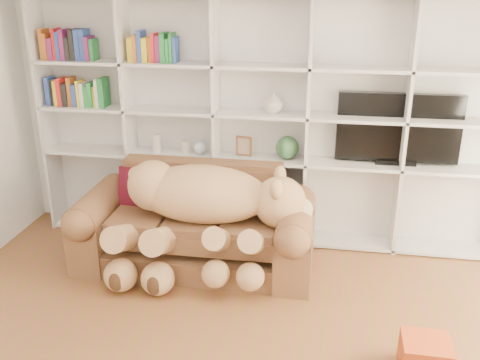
% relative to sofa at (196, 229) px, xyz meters
% --- Properties ---
extents(wall_back, '(5.00, 0.02, 2.70)m').
position_rel_sofa_xyz_m(wall_back, '(0.52, 0.81, 1.01)').
color(wall_back, white).
rests_on(wall_back, floor).
extents(bookshelf, '(4.43, 0.35, 2.40)m').
position_rel_sofa_xyz_m(bookshelf, '(0.28, 0.67, 0.97)').
color(bookshelf, silver).
rests_on(bookshelf, floor).
extents(sofa, '(2.14, 0.92, 0.90)m').
position_rel_sofa_xyz_m(sofa, '(0.00, 0.00, 0.00)').
color(sofa, brown).
rests_on(sofa, floor).
extents(teddy_bear, '(1.74, 0.92, 1.01)m').
position_rel_sofa_xyz_m(teddy_bear, '(0.11, -0.18, 0.30)').
color(teddy_bear, tan).
rests_on(teddy_bear, sofa).
extents(throw_pillow, '(0.41, 0.26, 0.41)m').
position_rel_sofa_xyz_m(throw_pillow, '(-0.57, 0.15, 0.31)').
color(throw_pillow, '#560E17').
rests_on(throw_pillow, sofa).
extents(gift_box, '(0.33, 0.31, 0.26)m').
position_rel_sofa_xyz_m(gift_box, '(1.88, -1.21, -0.21)').
color(gift_box, '#B14017').
rests_on(gift_box, floor).
extents(tv, '(1.13, 0.18, 0.67)m').
position_rel_sofa_xyz_m(tv, '(1.79, 0.67, 0.85)').
color(tv, black).
rests_on(tv, bookshelf).
extents(picture_frame, '(0.16, 0.05, 0.19)m').
position_rel_sofa_xyz_m(picture_frame, '(0.34, 0.62, 0.63)').
color(picture_frame, brown).
rests_on(picture_frame, bookshelf).
extents(green_vase, '(0.22, 0.22, 0.22)m').
position_rel_sofa_xyz_m(green_vase, '(0.77, 0.62, 0.64)').
color(green_vase, '#2D5833').
rests_on(green_vase, bookshelf).
extents(figurine_tall, '(0.12, 0.12, 0.18)m').
position_rel_sofa_xyz_m(figurine_tall, '(-0.54, 0.62, 0.62)').
color(figurine_tall, beige).
rests_on(figurine_tall, bookshelf).
extents(figurine_short, '(0.09, 0.09, 0.13)m').
position_rel_sofa_xyz_m(figurine_short, '(-0.24, 0.62, 0.59)').
color(figurine_short, beige).
rests_on(figurine_short, bookshelf).
extents(snow_globe, '(0.12, 0.12, 0.12)m').
position_rel_sofa_xyz_m(snow_globe, '(-0.10, 0.62, 0.59)').
color(snow_globe, white).
rests_on(snow_globe, bookshelf).
extents(shelf_vase, '(0.25, 0.25, 0.20)m').
position_rel_sofa_xyz_m(shelf_vase, '(0.62, 0.62, 1.08)').
color(shelf_vase, beige).
rests_on(shelf_vase, bookshelf).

